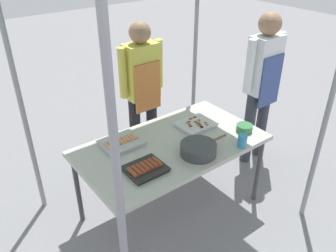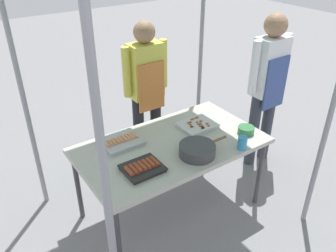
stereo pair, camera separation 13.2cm
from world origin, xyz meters
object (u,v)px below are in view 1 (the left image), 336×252
at_px(customer_nearby, 262,78).
at_px(stall_table, 172,149).
at_px(tray_meat_skewers, 196,124).
at_px(tray_pork_links, 121,143).
at_px(condiment_bowl, 244,128).
at_px(drink_cup_near_edge, 242,141).
at_px(cooking_wok, 198,149).
at_px(tray_grilled_sausages, 145,168).
at_px(vendor_woman, 142,85).

bearing_deg(customer_nearby, stall_table, -174.79).
bearing_deg(tray_meat_skewers, tray_pork_links, 168.27).
relative_size(tray_meat_skewers, condiment_bowl, 2.24).
xyz_separation_m(stall_table, drink_cup_near_edge, (0.44, -0.40, 0.11)).
bearing_deg(cooking_wok, customer_nearby, 17.17).
bearing_deg(tray_grilled_sausages, vendor_woman, 57.05).
height_order(stall_table, tray_grilled_sausages, tray_grilled_sausages).
bearing_deg(customer_nearby, tray_meat_skewers, -178.80).
distance_m(tray_pork_links, vendor_woman, 0.87).
bearing_deg(vendor_woman, stall_table, 72.44).
relative_size(tray_grilled_sausages, drink_cup_near_edge, 2.61).
relative_size(drink_cup_near_edge, customer_nearby, 0.07).
distance_m(vendor_woman, customer_nearby, 1.25).
bearing_deg(drink_cup_near_edge, tray_meat_skewers, 98.88).
distance_m(tray_meat_skewers, customer_nearby, 0.95).
bearing_deg(drink_cup_near_edge, tray_grilled_sausages, 165.49).
xyz_separation_m(stall_table, tray_meat_skewers, (0.36, 0.10, 0.07)).
bearing_deg(tray_pork_links, stall_table, -35.13).
bearing_deg(vendor_woman, tray_pork_links, 43.79).
distance_m(condiment_bowl, drink_cup_near_edge, 0.27).
bearing_deg(drink_cup_near_edge, condiment_bowl, 37.61).
bearing_deg(stall_table, tray_meat_skewers, 15.08).
bearing_deg(cooking_wok, tray_meat_skewers, 51.00).
bearing_deg(vendor_woman, drink_cup_near_edge, 98.17).
bearing_deg(stall_table, condiment_bowl, -19.83).
relative_size(tray_grilled_sausages, customer_nearby, 0.18).
xyz_separation_m(tray_grilled_sausages, condiment_bowl, (1.05, -0.05, 0.01)).
bearing_deg(tray_pork_links, cooking_wok, -49.70).
distance_m(stall_table, drink_cup_near_edge, 0.61).
bearing_deg(vendor_woman, customer_nearby, 144.94).
xyz_separation_m(stall_table, tray_grilled_sausages, (-0.40, -0.18, 0.08)).
bearing_deg(cooking_wok, stall_table, 106.60).
xyz_separation_m(drink_cup_near_edge, vendor_woman, (-0.18, 1.24, 0.13)).
bearing_deg(tray_pork_links, vendor_woman, 43.79).
height_order(cooking_wok, vendor_woman, vendor_woman).
height_order(stall_table, tray_meat_skewers, tray_meat_skewers).
bearing_deg(tray_pork_links, tray_grilled_sausages, -95.91).
relative_size(tray_meat_skewers, customer_nearby, 0.20).
bearing_deg(condiment_bowl, cooking_wok, -177.85).
relative_size(drink_cup_near_edge, vendor_woman, 0.07).
xyz_separation_m(tray_meat_skewers, customer_nearby, (0.93, 0.02, 0.22)).
relative_size(tray_grilled_sausages, cooking_wok, 0.65).
bearing_deg(stall_table, customer_nearby, 5.21).
bearing_deg(tray_meat_skewers, vendor_woman, 97.69).
bearing_deg(tray_grilled_sausages, tray_pork_links, 84.09).
xyz_separation_m(tray_grilled_sausages, tray_pork_links, (0.04, 0.43, -0.00)).
distance_m(tray_grilled_sausages, condiment_bowl, 1.05).
relative_size(tray_meat_skewers, drink_cup_near_edge, 2.87).
distance_m(tray_meat_skewers, vendor_woman, 0.77).
height_order(tray_grilled_sausages, condiment_bowl, condiment_bowl).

